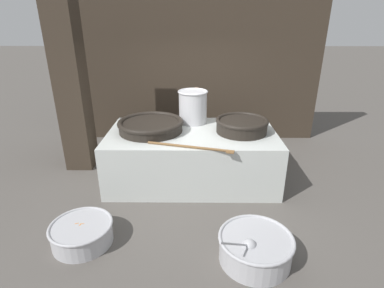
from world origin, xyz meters
The scene contains 11 objects.
ground_plane centered at (0.00, 0.00, 0.00)m, with size 60.00×60.00×0.00m, color #56514C.
back_wall centered at (0.00, 2.24, 1.69)m, with size 6.02×0.24×3.37m, color #382D23.
support_pillar centered at (-2.27, 0.56, 1.69)m, with size 0.51×0.51×3.37m, color #382D23.
hearth_platform centered at (0.00, 0.00, 0.47)m, with size 3.00×1.65×0.95m.
giant_wok_near centered at (-0.74, 0.04, 1.06)m, with size 1.18×1.18×0.21m.
giant_wok_far centered at (0.88, 0.00, 1.08)m, with size 0.93×0.93×0.25m.
stock_pot centered at (0.01, 0.53, 1.27)m, with size 0.57×0.57×0.63m.
stirring_paddle centered at (0.03, -0.74, 0.97)m, with size 1.37×0.43×0.04m.
cook centered at (0.08, 1.09, 0.82)m, with size 0.36×0.55×1.52m.
prep_bowl_vegetables centered at (0.81, -2.08, 0.20)m, with size 0.98×1.03×0.74m.
prep_bowl_meat centered at (-1.47, -1.79, 0.17)m, with size 0.84×0.84×0.30m.
Camera 1 is at (0.04, -5.02, 2.82)m, focal length 28.00 mm.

